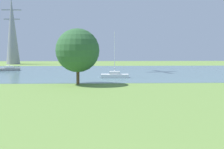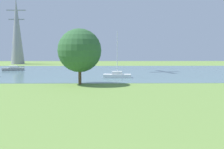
% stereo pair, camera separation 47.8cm
% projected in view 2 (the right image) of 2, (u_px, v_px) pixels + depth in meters
% --- Properties ---
extents(ground_plane, '(160.00, 160.00, 0.00)m').
position_uv_depth(ground_plane, '(112.00, 92.00, 29.96)').
color(ground_plane, olive).
extents(water_surface, '(140.00, 40.00, 0.02)m').
position_uv_depth(water_surface, '(110.00, 72.00, 57.83)').
color(water_surface, slate).
rests_on(water_surface, ground).
extents(sailboat_gray, '(5.02, 2.59, 6.57)m').
position_uv_depth(sailboat_gray, '(13.00, 69.00, 60.71)').
color(sailboat_gray, gray).
rests_on(sailboat_gray, water_surface).
extents(sailboat_white, '(4.88, 1.78, 8.05)m').
position_uv_depth(sailboat_white, '(117.00, 75.00, 45.45)').
color(sailboat_white, white).
rests_on(sailboat_white, water_surface).
extents(tree_mid_shore, '(6.12, 6.12, 7.85)m').
position_uv_depth(tree_mid_shore, '(80.00, 50.00, 36.52)').
color(tree_mid_shore, brown).
rests_on(tree_mid_shore, ground).
extents(electricity_pylon, '(6.40, 4.40, 22.31)m').
position_uv_depth(electricity_pylon, '(17.00, 31.00, 87.03)').
color(electricity_pylon, gray).
rests_on(electricity_pylon, ground).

